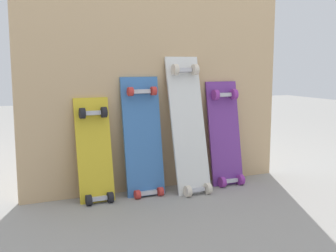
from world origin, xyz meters
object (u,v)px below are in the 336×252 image
skateboard_yellow (95,156)px  skateboard_blue (143,142)px  skateboard_white (189,130)px  skateboard_purple (225,138)px

skateboard_yellow → skateboard_blue: bearing=0.6°
skateboard_blue → skateboard_white: 0.29m
skateboard_white → skateboard_purple: skateboard_white is taller
skateboard_white → skateboard_purple: size_ratio=1.22×
skateboard_white → skateboard_blue: bearing=170.3°
skateboard_blue → skateboard_white: size_ratio=0.87×
skateboard_yellow → skateboard_blue: 0.30m
skateboard_yellow → skateboard_purple: skateboard_purple is taller
skateboard_yellow → skateboard_purple: (0.87, -0.00, 0.04)m
skateboard_blue → skateboard_white: skateboard_white is taller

